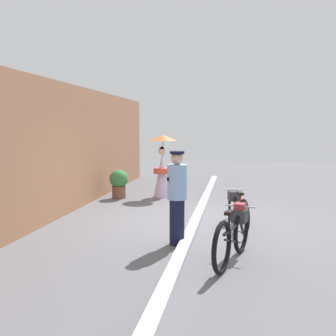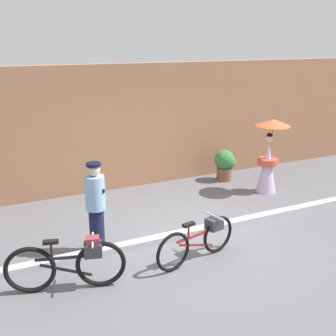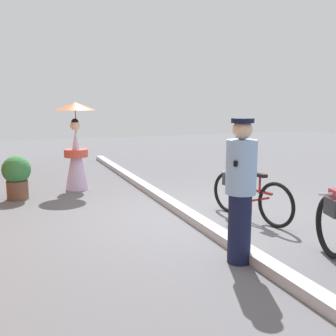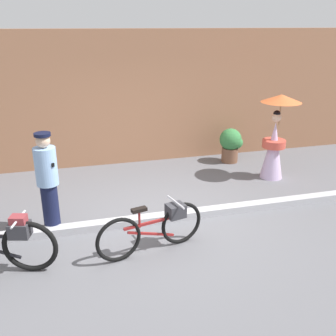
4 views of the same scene
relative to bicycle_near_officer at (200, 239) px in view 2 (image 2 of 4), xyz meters
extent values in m
plane|color=slate|center=(0.36, 0.86, -0.39)|extent=(30.00, 30.00, 0.00)
cube|color=#9E6B4C|center=(0.36, 4.12, 1.14)|extent=(14.00, 0.40, 3.05)
cube|color=#B2B2B7|center=(0.36, 0.86, -0.33)|extent=(14.00, 0.20, 0.12)
torus|color=black|center=(0.42, 0.10, -0.05)|extent=(0.67, 0.21, 0.67)
torus|color=black|center=(-0.56, -0.13, -0.05)|extent=(0.67, 0.21, 0.67)
cube|color=maroon|center=(-0.07, -0.02, 0.09)|extent=(0.83, 0.23, 0.04)
cube|color=maroon|center=(-0.07, -0.02, -0.10)|extent=(0.73, 0.20, 0.27)
cylinder|color=maroon|center=(-0.24, -0.06, 0.20)|extent=(0.03, 0.03, 0.28)
cube|color=black|center=(-0.24, -0.06, 0.34)|extent=(0.23, 0.14, 0.05)
cylinder|color=silver|center=(0.33, 0.08, 0.32)|extent=(0.14, 0.47, 0.03)
cube|color=#333338|center=(0.33, 0.08, 0.18)|extent=(0.30, 0.27, 0.20)
torus|color=black|center=(-1.73, -0.06, -0.01)|extent=(0.74, 0.27, 0.75)
torus|color=black|center=(-2.72, 0.21, -0.01)|extent=(0.74, 0.27, 0.75)
cube|color=black|center=(-2.22, 0.08, 0.14)|extent=(0.84, 0.27, 0.04)
cube|color=black|center=(-2.22, 0.08, -0.06)|extent=(0.73, 0.23, 0.27)
cylinder|color=black|center=(-2.40, 0.13, 0.26)|extent=(0.03, 0.03, 0.31)
cube|color=black|center=(-2.40, 0.13, 0.41)|extent=(0.24, 0.15, 0.05)
cylinder|color=silver|center=(-1.83, -0.03, 0.40)|extent=(0.16, 0.47, 0.03)
cube|color=#333338|center=(-1.83, -0.03, 0.24)|extent=(0.31, 0.28, 0.20)
cube|color=maroon|center=(-1.83, -0.03, 0.37)|extent=(0.24, 0.21, 0.14)
cylinder|color=#141938|center=(-1.48, 1.03, 0.01)|extent=(0.26, 0.26, 0.80)
cylinder|color=#8CB2E0|center=(-1.48, 1.03, 0.71)|extent=(0.34, 0.34, 0.60)
sphere|color=#D8B293|center=(-1.48, 1.03, 1.12)|extent=(0.22, 0.22, 0.22)
cylinder|color=black|center=(-1.48, 1.03, 1.22)|extent=(0.25, 0.25, 0.05)
cube|color=black|center=(-1.48, 1.03, 0.77)|extent=(0.27, 0.32, 0.06)
cone|color=silver|center=(3.10, 2.18, 0.23)|extent=(0.48, 0.48, 1.24)
cylinder|color=#D14C3D|center=(3.10, 2.18, 0.38)|extent=(0.49, 0.49, 0.16)
sphere|color=beige|center=(3.10, 2.18, 0.95)|extent=(0.20, 0.20, 0.20)
sphere|color=black|center=(3.10, 2.18, 1.02)|extent=(0.15, 0.15, 0.15)
cylinder|color=olive|center=(3.16, 2.15, 1.06)|extent=(0.02, 0.02, 0.55)
cone|color=orange|center=(3.16, 2.15, 1.34)|extent=(0.83, 0.83, 0.16)
cylinder|color=brown|center=(2.63, 3.35, -0.21)|extent=(0.39, 0.39, 0.35)
sphere|color=#387F42|center=(2.63, 3.35, 0.17)|extent=(0.52, 0.52, 0.52)
sphere|color=#387F42|center=(2.77, 3.27, 0.11)|extent=(0.29, 0.29, 0.29)
camera|label=1|loc=(-8.00, 0.04, 1.64)|focal=41.57mm
camera|label=2|loc=(-3.13, -5.42, 3.20)|focal=43.98mm
camera|label=3|loc=(-5.19, 3.32, 1.41)|focal=42.44mm
camera|label=4|loc=(-1.11, -4.82, 2.77)|focal=41.33mm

